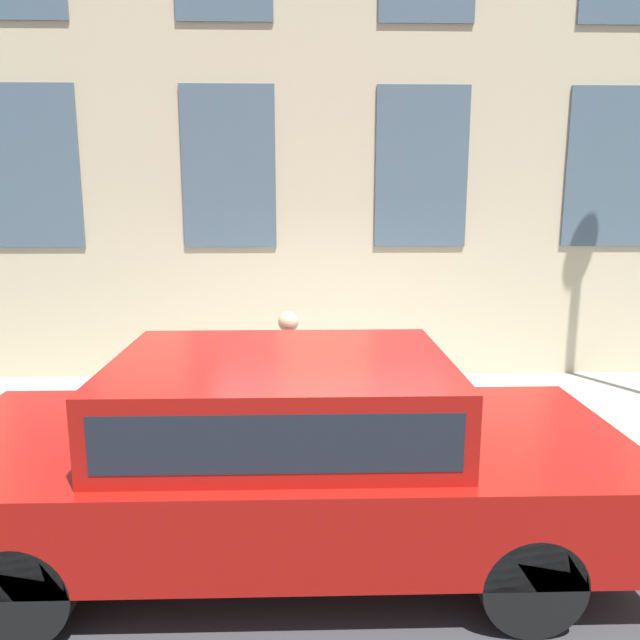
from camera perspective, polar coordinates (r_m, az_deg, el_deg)
ground_plane at (r=6.21m, az=1.44°, el=-13.59°), size 80.00×80.00×0.00m
sidewalk at (r=7.45m, az=0.87°, el=-8.59°), size 2.74×60.00×0.16m
fire_hydrant at (r=6.40m, az=2.89°, el=-7.07°), size 0.33×0.45×0.85m
person at (r=6.40m, az=-2.88°, el=-3.82°), size 0.32×0.21×1.30m
parked_car_red_near at (r=4.64m, az=-3.44°, el=-11.34°), size 2.07×4.91×1.49m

